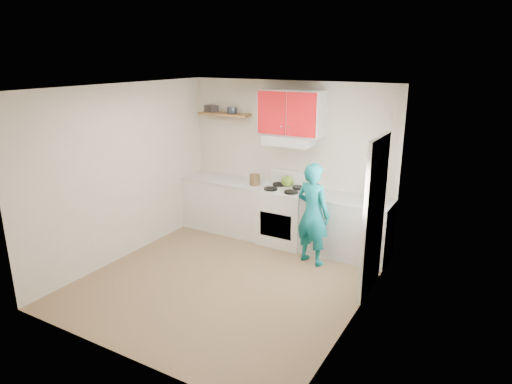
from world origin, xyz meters
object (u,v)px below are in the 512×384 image
Objects in this scene: crock at (255,180)px; tin at (232,110)px; person at (313,214)px; kettle at (287,181)px; stove at (284,216)px.

tin is at bearing 157.13° from crock.
tin is 0.11× the size of person.
tin is 1.26m from crock.
crock is (0.59, -0.25, -1.09)m from tin.
kettle is 0.99m from person.
person is (1.22, -0.43, -0.24)m from crock.
crock reaches higher than stove.
kettle is at bearing -26.67° from person.
kettle is (-0.04, 0.16, 0.55)m from stove.
tin is (-1.13, 0.21, 1.63)m from stove.
crock is at bearing -159.62° from kettle.
crock is at bearing -22.87° from tin.
person is at bearing -19.42° from crock.
crock is (-0.54, -0.04, 0.54)m from stove.
stove is 4.56× the size of crock.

